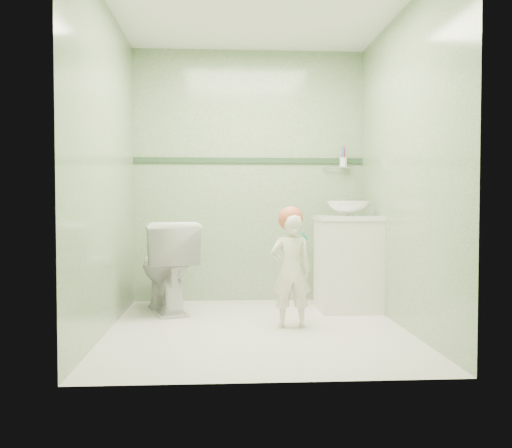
{
  "coord_description": "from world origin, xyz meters",
  "views": [
    {
      "loc": [
        -0.26,
        -4.14,
        0.94
      ],
      "look_at": [
        0.0,
        0.15,
        0.78
      ],
      "focal_mm": 39.34,
      "sensor_mm": 36.0,
      "label": 1
    }
  ],
  "objects": [
    {
      "name": "counter",
      "position": [
        0.84,
        0.7,
        0.81
      ],
      "size": [
        0.54,
        0.52,
        0.04
      ],
      "primitive_type": "cube",
      "color": "white",
      "rests_on": "vanity"
    },
    {
      "name": "toilet",
      "position": [
        -0.74,
        0.72,
        0.39
      ],
      "size": [
        0.65,
        0.87,
        0.79
      ],
      "primitive_type": "imported",
      "rotation": [
        0.0,
        0.0,
        3.44
      ],
      "color": "white",
      "rests_on": "ground"
    },
    {
      "name": "ground",
      "position": [
        0.0,
        0.0,
        0.0
      ],
      "size": [
        2.5,
        2.5,
        0.0
      ],
      "primitive_type": "plane",
      "color": "beige",
      "rests_on": "ground"
    },
    {
      "name": "toddler",
      "position": [
        0.26,
        0.05,
        0.43
      ],
      "size": [
        0.32,
        0.22,
        0.86
      ],
      "primitive_type": "imported",
      "rotation": [
        0.0,
        0.0,
        3.18
      ],
      "color": "beige",
      "rests_on": "ground"
    },
    {
      "name": "basin",
      "position": [
        0.84,
        0.7,
        0.89
      ],
      "size": [
        0.37,
        0.37,
        0.13
      ],
      "primitive_type": "imported",
      "color": "white",
      "rests_on": "counter"
    },
    {
      "name": "hair_cap",
      "position": [
        0.26,
        0.07,
        0.82
      ],
      "size": [
        0.19,
        0.19,
        0.19
      ],
      "primitive_type": "sphere",
      "color": "#BB593A",
      "rests_on": "toddler"
    },
    {
      "name": "faucet",
      "position": [
        0.84,
        0.89,
        0.97
      ],
      "size": [
        0.03,
        0.13,
        0.18
      ],
      "color": "silver",
      "rests_on": "counter"
    },
    {
      "name": "vanity",
      "position": [
        0.84,
        0.7,
        0.4
      ],
      "size": [
        0.52,
        0.5,
        0.8
      ],
      "primitive_type": "cube",
      "color": "white",
      "rests_on": "ground"
    },
    {
      "name": "teal_toothbrush",
      "position": [
        0.34,
        -0.07,
        0.7
      ],
      "size": [
        0.11,
        0.13,
        0.08
      ],
      "color": "#0B8577",
      "rests_on": "toddler"
    },
    {
      "name": "trim_stripe",
      "position": [
        0.0,
        1.24,
        1.35
      ],
      "size": [
        2.2,
        0.02,
        0.05
      ],
      "primitive_type": "cube",
      "color": "#2B492C",
      "rests_on": "room_shell"
    },
    {
      "name": "cup_holder",
      "position": [
        0.89,
        1.18,
        1.33
      ],
      "size": [
        0.26,
        0.07,
        0.21
      ],
      "color": "silver",
      "rests_on": "room_shell"
    },
    {
      "name": "room_shell",
      "position": [
        0.0,
        0.0,
        1.2
      ],
      "size": [
        2.5,
        2.54,
        2.4
      ],
      "color": "gray",
      "rests_on": "ground"
    }
  ]
}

